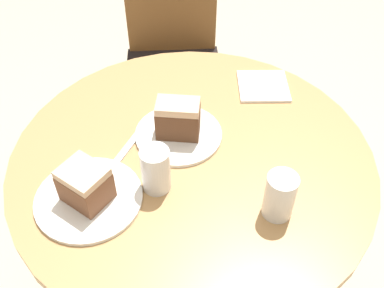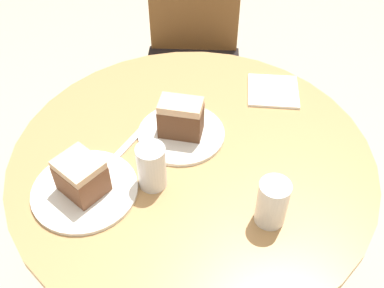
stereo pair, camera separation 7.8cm
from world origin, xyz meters
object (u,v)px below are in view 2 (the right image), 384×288
Objects in this scene: cake_slice_far at (81,176)px; glass_water at (152,169)px; chair at (193,60)px; glass_lemonade at (272,204)px; plate_near at (181,133)px; cake_slice_near at (181,118)px; plate_far at (85,190)px.

glass_water reaches higher than cake_slice_far.
glass_lemonade is at bearing -78.11° from chair.
chair is 0.83m from plate_near.
plate_near is 1.83× the size of cake_slice_near.
plate_far is at bearing -146.08° from cake_slice_near.
plate_near is at bearing 33.92° from plate_far.
cake_slice_near is (0.00, 0.00, 0.06)m from plate_near.
chair is at bearing 68.56° from cake_slice_far.
cake_slice_far is (-0.24, -0.16, -0.00)m from cake_slice_near.
cake_slice_near is 0.29m from cake_slice_far.
plate_far is at bearing -146.08° from plate_near.
chair is 1.04m from plate_far.
cake_slice_near is 1.07× the size of glass_water.
glass_water reaches higher than plate_far.
cake_slice_far is (-0.24, -0.16, 0.05)m from plate_near.
cake_slice_far reaches higher than plate_far.
plate_far is 1.98× the size of cake_slice_near.
glass_lemonade is (0.41, -0.12, 0.05)m from plate_far.
glass_water is (0.16, 0.01, 0.05)m from plate_far.
cake_slice_near is 1.08× the size of glass_lemonade.
plate_near is 1.95× the size of glass_water.
glass_water is at bearing 2.73° from cake_slice_far.
chair is 0.85m from cake_slice_near.
plate_near and plate_far have the same top height.
chair is 1.00m from glass_water.
glass_lemonade is (0.05, -1.05, 0.35)m from chair.
plate_far is 0.43m from glass_lemonade.
plate_far is at bearing -102.22° from chair.
plate_far is at bearing -177.27° from glass_water.
glass_water is at bearing -117.98° from plate_near.
cake_slice_near is at bearing 0.00° from plate_near.
plate_far is at bearing 163.19° from glass_lemonade.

